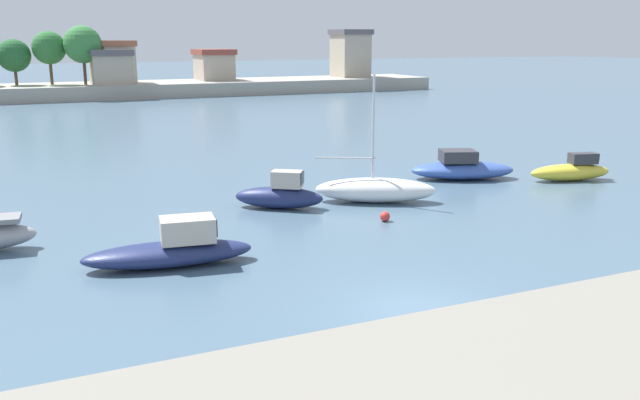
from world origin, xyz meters
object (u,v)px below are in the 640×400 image
moored_boat_1 (172,249)px  moored_boat_4 (462,168)px  moored_boat_5 (571,171)px  mooring_buoy_1 (385,216)px  moored_boat_2 (280,195)px  mooring_buoy_0 (281,175)px  moored_boat_3 (375,190)px

moored_boat_1 → moored_boat_4: (16.84, 7.61, 0.02)m
moored_boat_5 → mooring_buoy_1: size_ratio=11.11×
mooring_buoy_1 → moored_boat_2: bearing=128.3°
mooring_buoy_1 → moored_boat_4: bearing=36.1°
moored_boat_1 → moored_boat_4: size_ratio=0.97×
moored_boat_1 → mooring_buoy_0: (8.29, 11.52, -0.34)m
moored_boat_2 → mooring_buoy_0: moored_boat_2 is taller
moored_boat_2 → mooring_buoy_1: 4.86m
mooring_buoy_0 → moored_boat_3: bearing=-73.6°
moored_boat_3 → moored_boat_4: size_ratio=0.98×
moored_boat_4 → moored_boat_3: bearing=-136.9°
moored_boat_1 → moored_boat_3: moored_boat_3 is taller
moored_boat_2 → moored_boat_4: 11.07m
moored_boat_3 → mooring_buoy_1: moored_boat_3 is taller
moored_boat_1 → moored_boat_4: moored_boat_1 is taller
moored_boat_2 → moored_boat_3: moored_boat_3 is taller
moored_boat_3 → moored_boat_4: moored_boat_3 is taller
moored_boat_3 → mooring_buoy_1: bearing=-84.5°
moored_boat_1 → mooring_buoy_1: moored_boat_1 is taller
moored_boat_3 → mooring_buoy_0: moored_boat_3 is taller
moored_boat_4 → mooring_buoy_1: bearing=-122.8°
moored_boat_5 → mooring_buoy_1: 13.13m
moored_boat_1 → moored_boat_5: size_ratio=1.24×
mooring_buoy_0 → mooring_buoy_1: mooring_buoy_1 is taller
moored_boat_2 → mooring_buoy_1: (3.00, -3.80, -0.37)m
moored_boat_5 → mooring_buoy_1: moored_boat_5 is taller
moored_boat_3 → moored_boat_2: bearing=-161.6°
moored_boat_3 → moored_boat_1: bearing=-126.2°
moored_boat_1 → moored_boat_2: (5.95, 5.67, 0.05)m
moored_boat_1 → mooring_buoy_1: bearing=19.7°
moored_boat_4 → moored_boat_2: bearing=-148.7°
mooring_buoy_0 → mooring_buoy_1: bearing=-86.1°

